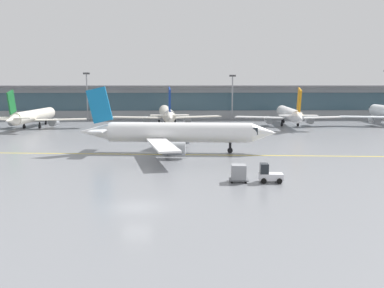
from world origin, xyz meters
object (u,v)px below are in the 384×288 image
Objects in this scene: taxiing_regional_jet at (178,133)px; apron_light_mast_2 at (232,95)px; gate_airplane_1 at (34,116)px; gate_airplane_2 at (167,114)px; baggage_tug at (269,174)px; apron_light_mast_1 at (87,94)px; cargo_dolly_lead at (239,173)px; gate_airplane_3 at (289,114)px.

apron_light_mast_2 is at bearing 79.57° from taxiing_regional_jet.
gate_airplane_2 is at bearing -77.54° from gate_airplane_1.
taxiing_regional_jet is (2.78, -40.85, 0.16)m from gate_airplane_2.
taxiing_regional_jet is 11.41× the size of baggage_tug.
baggage_tug is at bearing -93.81° from apron_light_mast_2.
apron_light_mast_1 reaches higher than taxiing_regional_jet.
taxiing_regional_jet is 21.34m from cargo_dolly_lead.
gate_airplane_2 is 23.09m from apron_light_mast_2.
gate_airplane_3 is 63.11m from cargo_dolly_lead.
gate_airplane_3 is at bearing -97.35° from gate_airplane_2.
gate_airplane_3 is at bearing -15.92° from apron_light_mast_1.
gate_airplane_1 is 0.90× the size of taxiing_regional_jet.
baggage_tug is 1.22× the size of cargo_dolly_lead.
gate_airplane_2 is at bearing -141.80° from apron_light_mast_2.
taxiing_regional_jet is 13.91× the size of cargo_dolly_lead.
apron_light_mast_1 is (-34.96, 74.79, 6.35)m from baggage_tug.
gate_airplane_2 is at bearing -31.52° from apron_light_mast_1.
cargo_dolly_lead is (-3.30, 0.25, 0.16)m from baggage_tug.
apron_light_mast_2 reaches higher than gate_airplane_1.
apron_light_mast_1 reaches higher than baggage_tug.
gate_airplane_2 is 13.18× the size of cargo_dolly_lead.
apron_light_mast_2 is (15.09, 54.91, 3.88)m from taxiing_regional_jet.
gate_airplane_3 is at bearing -82.53° from gate_airplane_1.
gate_airplane_1 is 72.02m from baggage_tug.
gate_airplane_2 is 0.95× the size of taxiing_regional_jet.
cargo_dolly_lead is 75.74m from apron_light_mast_2.
cargo_dolly_lead is at bearing 164.75° from gate_airplane_3.
baggage_tug is (43.94, -57.03, -1.85)m from gate_airplane_1.
apron_light_mast_1 reaches higher than gate_airplane_2.
gate_airplane_3 is at bearing 75.30° from cargo_dolly_lead.
apron_light_mast_1 is (-24.88, 54.41, 4.19)m from taxiing_regional_jet.
taxiing_regional_jet reaches higher than gate_airplane_3.
apron_light_mast_2 reaches higher than gate_airplane_3.
gate_airplane_1 is 12.48× the size of cargo_dolly_lead.
baggage_tug is at bearing -172.98° from gate_airplane_2.
gate_airplane_1 is at bearing 131.86° from baggage_tug.
apron_light_mast_1 is at bearing 117.25° from cargo_dolly_lead.
gate_airplane_1 reaches higher than cargo_dolly_lead.
taxiing_regional_jet reaches higher than gate_airplane_1.
cargo_dolly_lead is (40.64, -56.79, -1.69)m from gate_airplane_1.
cargo_dolly_lead is at bearing -66.47° from taxiing_regional_jet.
apron_light_mast_1 is at bearing 119.51° from taxiing_regional_jet.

